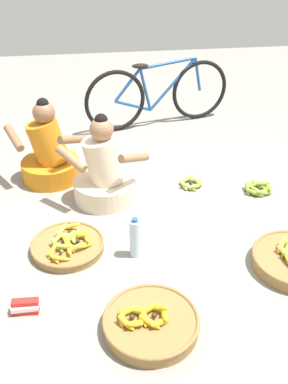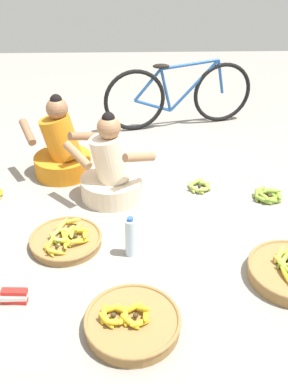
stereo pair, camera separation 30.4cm
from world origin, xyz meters
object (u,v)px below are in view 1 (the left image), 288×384
at_px(packet_carton_stack, 25,307).
at_px(loose_bananas_front_left, 258,188).
at_px(loose_bananas_mid_left, 191,183).
at_px(vendor_woman_front, 104,174).
at_px(banana_basket_front_center, 151,322).
at_px(water_bottle, 135,238).
at_px(bicycle_leaning, 158,94).
at_px(vendor_woman_behind, 49,155).
at_px(banana_basket_near_vendor, 68,245).

bearing_deg(packet_carton_stack, loose_bananas_front_left, 30.79).
relative_size(loose_bananas_mid_left, loose_bananas_front_left, 0.84).
relative_size(vendor_woman_front, banana_basket_front_center, 1.35).
distance_m(banana_basket_front_center, packet_carton_stack, 0.77).
bearing_deg(water_bottle, bicycle_leaning, 76.31).
bearing_deg(banana_basket_front_center, packet_carton_stack, 162.49).
height_order(banana_basket_front_center, packet_carton_stack, banana_basket_front_center).
bearing_deg(packet_carton_stack, vendor_woman_behind, 86.37).
bearing_deg(loose_bananas_front_left, vendor_woman_behind, 164.80).
height_order(banana_basket_near_vendor, loose_bananas_front_left, banana_basket_near_vendor).
height_order(bicycle_leaning, packet_carton_stack, bicycle_leaning).
bearing_deg(vendor_woman_behind, vendor_woman_front, -41.65).
bearing_deg(banana_basket_front_center, vendor_woman_behind, 108.79).
xyz_separation_m(banana_basket_front_center, loose_bananas_front_left, (1.16, 1.36, -0.02)).
height_order(vendor_woman_front, packet_carton_stack, vendor_woman_front).
bearing_deg(packet_carton_stack, loose_bananas_mid_left, 44.27).
relative_size(bicycle_leaning, loose_bananas_front_left, 6.13).
xyz_separation_m(banana_basket_near_vendor, packet_carton_stack, (-0.25, -0.56, 0.00)).
bearing_deg(loose_bananas_mid_left, bicycle_leaning, 92.43).
relative_size(banana_basket_front_center, water_bottle, 1.79).
relative_size(vendor_woman_front, banana_basket_near_vendor, 1.45).
distance_m(vendor_woman_front, banana_basket_near_vendor, 0.74).
distance_m(vendor_woman_behind, packet_carton_stack, 1.63).
bearing_deg(banana_basket_front_center, bicycle_leaning, 79.45).
distance_m(banana_basket_near_vendor, banana_basket_front_center, 0.92).
distance_m(vendor_woman_behind, loose_bananas_mid_left, 1.29).
bearing_deg(vendor_woman_front, water_bottle, -78.15).
relative_size(bicycle_leaning, packet_carton_stack, 10.02).
bearing_deg(banana_basket_front_center, banana_basket_near_vendor, 121.08).
distance_m(bicycle_leaning, packet_carton_stack, 3.00).
height_order(banana_basket_near_vendor, water_bottle, water_bottle).
xyz_separation_m(vendor_woman_behind, packet_carton_stack, (-0.10, -1.62, -0.20)).
bearing_deg(banana_basket_near_vendor, bicycle_leaning, 64.43).
bearing_deg(banana_basket_near_vendor, vendor_woman_behind, 98.17).
height_order(vendor_woman_behind, packet_carton_stack, vendor_woman_behind).
distance_m(bicycle_leaning, loose_bananas_mid_left, 1.43).
bearing_deg(loose_bananas_mid_left, vendor_woman_front, -172.85).
bearing_deg(banana_basket_front_center, loose_bananas_front_left, 49.43).
height_order(loose_bananas_mid_left, loose_bananas_front_left, loose_bananas_front_left).
xyz_separation_m(vendor_woman_behind, bicycle_leaning, (1.17, 1.08, 0.12)).
distance_m(banana_basket_front_center, water_bottle, 0.68).
bearing_deg(vendor_woman_front, bicycle_leaning, 64.53).
bearing_deg(packet_carton_stack, bicycle_leaning, 64.68).
bearing_deg(water_bottle, banana_basket_near_vendor, 165.46).
distance_m(bicycle_leaning, water_bottle, 2.33).
xyz_separation_m(bicycle_leaning, banana_basket_near_vendor, (-1.02, -2.13, -0.31)).
bearing_deg(vendor_woman_behind, loose_bananas_front_left, -15.20).
distance_m(water_bottle, packet_carton_stack, 0.85).
height_order(bicycle_leaning, banana_basket_near_vendor, bicycle_leaning).
xyz_separation_m(banana_basket_front_center, loose_bananas_mid_left, (0.60, 1.53, -0.02)).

